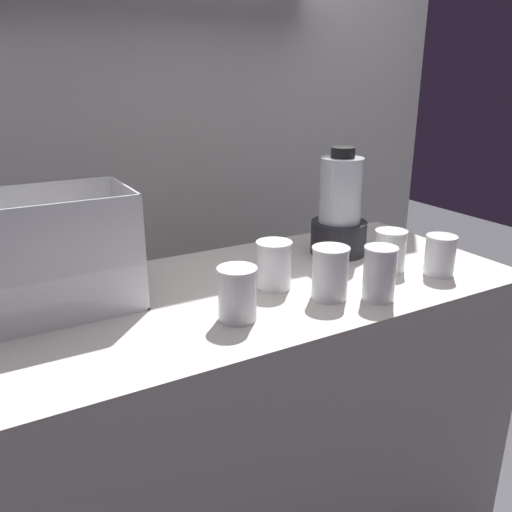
# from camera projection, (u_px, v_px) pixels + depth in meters

# --- Properties ---
(counter) EXTENTS (1.40, 0.64, 0.90)m
(counter) POSITION_uv_depth(u_px,v_px,m) (256.00, 429.00, 1.51)
(counter) COLOR beige
(counter) RESTS_ON ground_plane
(back_wall_unit) EXTENTS (2.60, 0.24, 2.50)m
(back_wall_unit) POSITION_uv_depth(u_px,v_px,m) (150.00, 119.00, 1.87)
(back_wall_unit) COLOR silver
(back_wall_unit) RESTS_ON ground_plane
(carrot_display_bin) EXTENTS (0.33, 0.25, 0.27)m
(carrot_display_bin) POSITION_uv_depth(u_px,v_px,m) (63.00, 271.00, 1.22)
(carrot_display_bin) COLOR white
(carrot_display_bin) RESTS_ON counter
(blender_pitcher) EXTENTS (0.17, 0.17, 0.32)m
(blender_pitcher) POSITION_uv_depth(u_px,v_px,m) (340.00, 212.00, 1.57)
(blender_pitcher) COLOR black
(blender_pitcher) RESTS_ON counter
(juice_cup_carrot_far_left) EXTENTS (0.09, 0.09, 0.12)m
(juice_cup_carrot_far_left) POSITION_uv_depth(u_px,v_px,m) (237.00, 297.00, 1.16)
(juice_cup_carrot_far_left) COLOR white
(juice_cup_carrot_far_left) RESTS_ON counter
(juice_cup_carrot_left) EXTENTS (0.09, 0.09, 0.12)m
(juice_cup_carrot_left) POSITION_uv_depth(u_px,v_px,m) (274.00, 268.00, 1.33)
(juice_cup_carrot_left) COLOR white
(juice_cup_carrot_left) RESTS_ON counter
(juice_cup_orange_middle) EXTENTS (0.09, 0.09, 0.13)m
(juice_cup_orange_middle) POSITION_uv_depth(u_px,v_px,m) (330.00, 275.00, 1.27)
(juice_cup_orange_middle) COLOR white
(juice_cup_orange_middle) RESTS_ON counter
(juice_cup_orange_right) EXTENTS (0.08, 0.08, 0.13)m
(juice_cup_orange_right) POSITION_uv_depth(u_px,v_px,m) (379.00, 277.00, 1.26)
(juice_cup_orange_right) COLOR white
(juice_cup_orange_right) RESTS_ON counter
(juice_cup_carrot_far_right) EXTENTS (0.09, 0.09, 0.11)m
(juice_cup_carrot_far_right) POSITION_uv_depth(u_px,v_px,m) (390.00, 253.00, 1.46)
(juice_cup_carrot_far_right) COLOR white
(juice_cup_carrot_far_right) RESTS_ON counter
(juice_cup_orange_rightmost) EXTENTS (0.08, 0.08, 0.11)m
(juice_cup_orange_rightmost) POSITION_uv_depth(u_px,v_px,m) (440.00, 258.00, 1.42)
(juice_cup_orange_rightmost) COLOR white
(juice_cup_orange_rightmost) RESTS_ON counter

